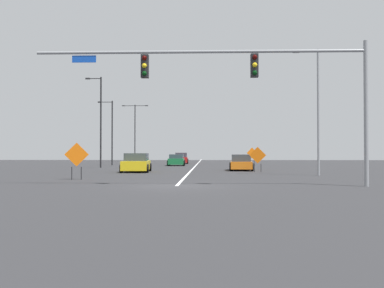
{
  "coord_description": "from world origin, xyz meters",
  "views": [
    {
      "loc": [
        1.41,
        -20.67,
        1.5
      ],
      "look_at": [
        -0.43,
        32.59,
        2.51
      ],
      "focal_mm": 42.94,
      "sensor_mm": 36.0,
      "label": 1
    }
  ],
  "objects_px": {
    "street_lamp_near_left": "(317,106)",
    "car_green_mid": "(176,160)",
    "traffic_signal_assembly": "(248,75)",
    "construction_sign_left_shoulder": "(258,156)",
    "street_lamp_far_left": "(135,128)",
    "car_orange_passing": "(241,163)",
    "street_lamp_mid_right": "(100,118)",
    "construction_sign_right_shoulder": "(77,156)",
    "car_red_distant": "(181,159)",
    "street_lamp_near_right": "(111,130)",
    "car_yellow_far": "(136,163)",
    "construction_sign_median_far": "(252,154)"
  },
  "relations": [
    {
      "from": "traffic_signal_assembly",
      "to": "construction_sign_left_shoulder",
      "type": "xyz_separation_m",
      "value": [
        2.06,
        15.27,
        -3.77
      ]
    },
    {
      "from": "traffic_signal_assembly",
      "to": "construction_sign_median_far",
      "type": "height_order",
      "value": "traffic_signal_assembly"
    },
    {
      "from": "street_lamp_far_left",
      "to": "car_red_distant",
      "type": "xyz_separation_m",
      "value": [
        8.08,
        -10.36,
        -4.75
      ]
    },
    {
      "from": "street_lamp_near_left",
      "to": "car_green_mid",
      "type": "relative_size",
      "value": 2.05
    },
    {
      "from": "construction_sign_right_shoulder",
      "to": "construction_sign_median_far",
      "type": "height_order",
      "value": "construction_sign_median_far"
    },
    {
      "from": "construction_sign_left_shoulder",
      "to": "car_orange_passing",
      "type": "xyz_separation_m",
      "value": [
        -1.08,
        3.1,
        -0.59
      ]
    },
    {
      "from": "street_lamp_far_left",
      "to": "car_orange_passing",
      "type": "relative_size",
      "value": 1.99
    },
    {
      "from": "street_lamp_near_right",
      "to": "car_red_distant",
      "type": "height_order",
      "value": "street_lamp_near_right"
    },
    {
      "from": "construction_sign_right_shoulder",
      "to": "car_yellow_far",
      "type": "relative_size",
      "value": 0.45
    },
    {
      "from": "traffic_signal_assembly",
      "to": "street_lamp_mid_right",
      "type": "xyz_separation_m",
      "value": [
        -12.62,
        24.78,
        -0.05
      ]
    },
    {
      "from": "car_red_distant",
      "to": "car_green_mid",
      "type": "height_order",
      "value": "car_red_distant"
    },
    {
      "from": "car_green_mid",
      "to": "car_yellow_far",
      "type": "height_order",
      "value": "car_yellow_far"
    },
    {
      "from": "street_lamp_near_right",
      "to": "street_lamp_near_left",
      "type": "bearing_deg",
      "value": -52.19
    },
    {
      "from": "street_lamp_near_left",
      "to": "street_lamp_far_left",
      "type": "bearing_deg",
      "value": 113.73
    },
    {
      "from": "traffic_signal_assembly",
      "to": "construction_sign_right_shoulder",
      "type": "relative_size",
      "value": 7.25
    },
    {
      "from": "street_lamp_far_left",
      "to": "car_yellow_far",
      "type": "distance_m",
      "value": 38.66
    },
    {
      "from": "street_lamp_far_left",
      "to": "street_lamp_mid_right",
      "type": "height_order",
      "value": "street_lamp_far_left"
    },
    {
      "from": "construction_sign_median_far",
      "to": "car_red_distant",
      "type": "height_order",
      "value": "construction_sign_median_far"
    },
    {
      "from": "street_lamp_near_left",
      "to": "car_orange_passing",
      "type": "distance_m",
      "value": 10.39
    },
    {
      "from": "construction_sign_median_far",
      "to": "car_green_mid",
      "type": "bearing_deg",
      "value": -167.5
    },
    {
      "from": "street_lamp_far_left",
      "to": "street_lamp_near_left",
      "type": "bearing_deg",
      "value": -66.27
    },
    {
      "from": "street_lamp_near_right",
      "to": "car_yellow_far",
      "type": "relative_size",
      "value": 1.68
    },
    {
      "from": "street_lamp_far_left",
      "to": "car_orange_passing",
      "type": "distance_m",
      "value": 37.75
    },
    {
      "from": "car_yellow_far",
      "to": "construction_sign_right_shoulder",
      "type": "bearing_deg",
      "value": -99.72
    },
    {
      "from": "construction_sign_left_shoulder",
      "to": "car_orange_passing",
      "type": "distance_m",
      "value": 3.34
    },
    {
      "from": "street_lamp_mid_right",
      "to": "street_lamp_near_right",
      "type": "bearing_deg",
      "value": 95.18
    },
    {
      "from": "car_red_distant",
      "to": "car_yellow_far",
      "type": "xyz_separation_m",
      "value": [
        -1.91,
        -27.51,
        -0.0
      ]
    },
    {
      "from": "traffic_signal_assembly",
      "to": "car_red_distant",
      "type": "relative_size",
      "value": 3.3
    },
    {
      "from": "construction_sign_right_shoulder",
      "to": "car_green_mid",
      "type": "bearing_deg",
      "value": 82.43
    },
    {
      "from": "car_orange_passing",
      "to": "car_yellow_far",
      "type": "bearing_deg",
      "value": -158.08
    },
    {
      "from": "street_lamp_far_left",
      "to": "car_green_mid",
      "type": "height_order",
      "value": "street_lamp_far_left"
    },
    {
      "from": "car_orange_passing",
      "to": "car_red_distant",
      "type": "bearing_deg",
      "value": 105.03
    },
    {
      "from": "street_lamp_near_right",
      "to": "street_lamp_mid_right",
      "type": "distance_m",
      "value": 9.34
    },
    {
      "from": "construction_sign_median_far",
      "to": "construction_sign_left_shoulder",
      "type": "height_order",
      "value": "construction_sign_median_far"
    },
    {
      "from": "street_lamp_far_left",
      "to": "street_lamp_mid_right",
      "type": "bearing_deg",
      "value": -88.06
    },
    {
      "from": "construction_sign_median_far",
      "to": "car_yellow_far",
      "type": "distance_m",
      "value": 22.3
    },
    {
      "from": "street_lamp_mid_right",
      "to": "construction_sign_right_shoulder",
      "type": "xyz_separation_m",
      "value": [
        3.46,
        -20.04,
        -3.64
      ]
    },
    {
      "from": "street_lamp_near_left",
      "to": "construction_sign_right_shoulder",
      "type": "xyz_separation_m",
      "value": [
        -14.51,
        -5.08,
        -3.28
      ]
    },
    {
      "from": "street_lamp_mid_right",
      "to": "street_lamp_near_left",
      "type": "bearing_deg",
      "value": -39.78
    },
    {
      "from": "street_lamp_near_left",
      "to": "construction_sign_right_shoulder",
      "type": "height_order",
      "value": "street_lamp_near_left"
    },
    {
      "from": "street_lamp_near_right",
      "to": "car_red_distant",
      "type": "relative_size",
      "value": 1.71
    },
    {
      "from": "construction_sign_right_shoulder",
      "to": "car_green_mid",
      "type": "distance_m",
      "value": 27.98
    },
    {
      "from": "street_lamp_far_left",
      "to": "street_lamp_near_right",
      "type": "xyz_separation_m",
      "value": [
        0.11,
        -18.8,
        -1.16
      ]
    },
    {
      "from": "construction_sign_left_shoulder",
      "to": "car_orange_passing",
      "type": "relative_size",
      "value": 0.42
    },
    {
      "from": "traffic_signal_assembly",
      "to": "construction_sign_right_shoulder",
      "type": "distance_m",
      "value": 10.95
    },
    {
      "from": "street_lamp_near_right",
      "to": "car_green_mid",
      "type": "distance_m",
      "value": 8.93
    },
    {
      "from": "street_lamp_far_left",
      "to": "car_orange_passing",
      "type": "bearing_deg",
      "value": -67.12
    },
    {
      "from": "construction_sign_right_shoulder",
      "to": "street_lamp_far_left",
      "type": "bearing_deg",
      "value": 95.24
    },
    {
      "from": "construction_sign_median_far",
      "to": "traffic_signal_assembly",
      "type": "bearing_deg",
      "value": -95.76
    },
    {
      "from": "street_lamp_mid_right",
      "to": "car_red_distant",
      "type": "height_order",
      "value": "street_lamp_mid_right"
    }
  ]
}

